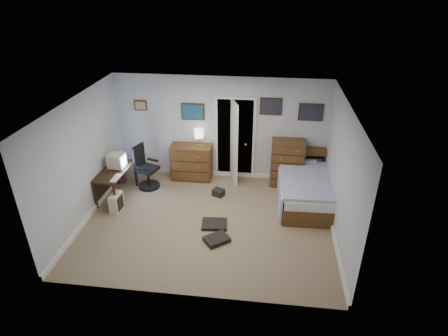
{
  "coord_description": "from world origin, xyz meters",
  "views": [
    {
      "loc": [
        1.09,
        -6.2,
        4.55
      ],
      "look_at": [
        0.29,
        0.3,
        1.1
      ],
      "focal_mm": 30.0,
      "sensor_mm": 36.0,
      "label": 1
    }
  ],
  "objects_px": {
    "computer_desk": "(112,176)",
    "tall_dresser": "(287,163)",
    "office_chair": "(146,171)",
    "bed": "(304,187)",
    "low_dresser": "(192,162)"
  },
  "relations": [
    {
      "from": "office_chair",
      "to": "tall_dresser",
      "type": "bearing_deg",
      "value": 27.95
    },
    {
      "from": "office_chair",
      "to": "computer_desk",
      "type": "bearing_deg",
      "value": -121.18
    },
    {
      "from": "low_dresser",
      "to": "tall_dresser",
      "type": "height_order",
      "value": "tall_dresser"
    },
    {
      "from": "computer_desk",
      "to": "tall_dresser",
      "type": "bearing_deg",
      "value": 18.88
    },
    {
      "from": "computer_desk",
      "to": "tall_dresser",
      "type": "xyz_separation_m",
      "value": [
        3.89,
        1.04,
        0.05
      ]
    },
    {
      "from": "low_dresser",
      "to": "tall_dresser",
      "type": "xyz_separation_m",
      "value": [
        2.29,
        -0.02,
        0.13
      ]
    },
    {
      "from": "computer_desk",
      "to": "bed",
      "type": "relative_size",
      "value": 0.56
    },
    {
      "from": "office_chair",
      "to": "low_dresser",
      "type": "relative_size",
      "value": 1.07
    },
    {
      "from": "computer_desk",
      "to": "low_dresser",
      "type": "height_order",
      "value": "low_dresser"
    },
    {
      "from": "office_chair",
      "to": "tall_dresser",
      "type": "relative_size",
      "value": 0.93
    },
    {
      "from": "office_chair",
      "to": "low_dresser",
      "type": "xyz_separation_m",
      "value": [
        0.99,
        0.55,
        0.03
      ]
    },
    {
      "from": "bed",
      "to": "low_dresser",
      "type": "bearing_deg",
      "value": 163.44
    },
    {
      "from": "office_chair",
      "to": "tall_dresser",
      "type": "height_order",
      "value": "tall_dresser"
    },
    {
      "from": "tall_dresser",
      "to": "bed",
      "type": "distance_m",
      "value": 0.82
    },
    {
      "from": "office_chair",
      "to": "low_dresser",
      "type": "distance_m",
      "value": 1.14
    }
  ]
}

